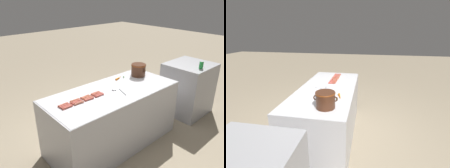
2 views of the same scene
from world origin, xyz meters
TOP-DOWN VIEW (x-y plane):
  - ground_plane at (0.00, 0.00)m, footprint 20.00×20.00m
  - griddle_counter at (0.00, 0.00)m, footprint 0.86×1.93m
  - back_cabinet at (0.22, 1.67)m, footprint 0.72×0.79m
  - hot_dog_0 at (-0.07, -0.74)m, footprint 0.03×0.14m
  - hot_dog_1 at (-0.08, -0.57)m, footprint 0.03×0.14m
  - hot_dog_2 at (-0.08, -0.42)m, footprint 0.03×0.14m
  - hot_dog_3 at (-0.08, -0.25)m, footprint 0.03×0.15m
  - hot_dog_4 at (-0.04, -0.74)m, footprint 0.03×0.15m
  - hot_dog_5 at (-0.04, -0.58)m, footprint 0.03×0.14m
  - hot_dog_6 at (-0.05, -0.42)m, footprint 0.03×0.15m
  - hot_dog_7 at (-0.05, -0.25)m, footprint 0.03×0.14m
  - hot_dog_8 at (-0.01, -0.74)m, footprint 0.03×0.15m
  - hot_dog_9 at (-0.01, -0.58)m, footprint 0.03×0.14m
  - hot_dog_10 at (-0.01, -0.41)m, footprint 0.03×0.14m
  - hot_dog_11 at (-0.01, -0.25)m, footprint 0.03×0.14m
  - hot_dog_12 at (0.02, -0.74)m, footprint 0.03×0.15m
  - hot_dog_13 at (0.02, -0.57)m, footprint 0.03×0.14m
  - hot_dog_14 at (0.02, -0.42)m, footprint 0.03×0.14m
  - hot_dog_15 at (0.02, -0.25)m, footprint 0.03×0.14m
  - bean_pot at (-0.15, 0.69)m, footprint 0.29×0.24m
  - serving_spoon at (0.05, 0.03)m, footprint 0.27×0.13m
  - carrot at (-0.26, 0.37)m, footprint 0.08×0.18m
  - soda_can at (0.46, 1.55)m, footprint 0.07×0.07m

SIDE VIEW (x-z plane):
  - ground_plane at x=0.00m, z-range 0.00..0.00m
  - griddle_counter at x=0.00m, z-range 0.00..0.87m
  - back_cabinet at x=0.22m, z-range 0.00..0.95m
  - serving_spoon at x=0.05m, z-range 0.87..0.88m
  - hot_dog_0 at x=-0.07m, z-range 0.87..0.89m
  - hot_dog_1 at x=-0.08m, z-range 0.87..0.89m
  - hot_dog_2 at x=-0.08m, z-range 0.87..0.89m
  - hot_dog_3 at x=-0.08m, z-range 0.87..0.89m
  - hot_dog_4 at x=-0.04m, z-range 0.87..0.89m
  - hot_dog_5 at x=-0.04m, z-range 0.87..0.89m
  - hot_dog_6 at x=-0.05m, z-range 0.87..0.89m
  - hot_dog_7 at x=-0.05m, z-range 0.87..0.89m
  - hot_dog_8 at x=-0.01m, z-range 0.87..0.89m
  - hot_dog_9 at x=-0.01m, z-range 0.87..0.89m
  - hot_dog_10 at x=-0.01m, z-range 0.87..0.89m
  - hot_dog_11 at x=-0.01m, z-range 0.87..0.89m
  - hot_dog_12 at x=0.02m, z-range 0.87..0.89m
  - hot_dog_13 at x=0.02m, z-range 0.87..0.89m
  - hot_dog_14 at x=0.02m, z-range 0.87..0.89m
  - hot_dog_15 at x=0.02m, z-range 0.87..0.89m
  - carrot at x=-0.26m, z-range 0.87..0.90m
  - bean_pot at x=-0.15m, z-range 0.88..1.07m
  - soda_can at x=0.46m, z-range 0.95..1.07m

